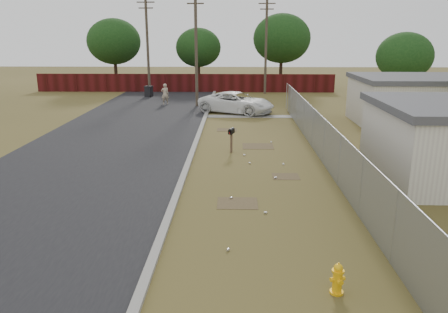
{
  "coord_description": "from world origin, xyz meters",
  "views": [
    {
      "loc": [
        -0.9,
        -19.12,
        5.66
      ],
      "look_at": [
        -1.32,
        -2.92,
        1.1
      ],
      "focal_mm": 35.0,
      "sensor_mm": 36.0,
      "label": 1
    }
  ],
  "objects_px": {
    "pedestrian": "(165,94)",
    "fire_hydrant": "(338,279)",
    "mailbox": "(231,133)",
    "pickup_truck": "(237,103)",
    "trash_bin": "(149,91)"
  },
  "relations": [
    {
      "from": "pedestrian",
      "to": "fire_hydrant",
      "type": "bearing_deg",
      "value": 87.32
    },
    {
      "from": "mailbox",
      "to": "pedestrian",
      "type": "height_order",
      "value": "pedestrian"
    },
    {
      "from": "fire_hydrant",
      "to": "pedestrian",
      "type": "bearing_deg",
      "value": 106.65
    },
    {
      "from": "fire_hydrant",
      "to": "mailbox",
      "type": "xyz_separation_m",
      "value": [
        -2.51,
        12.14,
        0.61
      ]
    },
    {
      "from": "fire_hydrant",
      "to": "mailbox",
      "type": "bearing_deg",
      "value": 101.67
    },
    {
      "from": "mailbox",
      "to": "pickup_truck",
      "type": "bearing_deg",
      "value": 88.6
    },
    {
      "from": "mailbox",
      "to": "trash_bin",
      "type": "xyz_separation_m",
      "value": [
        -7.89,
        19.66,
        -0.46
      ]
    },
    {
      "from": "pedestrian",
      "to": "trash_bin",
      "type": "bearing_deg",
      "value": -83.05
    },
    {
      "from": "pedestrian",
      "to": "trash_bin",
      "type": "distance_m",
      "value": 5.09
    },
    {
      "from": "fire_hydrant",
      "to": "pickup_truck",
      "type": "distance_m",
      "value": 23.48
    },
    {
      "from": "mailbox",
      "to": "pickup_truck",
      "type": "distance_m",
      "value": 11.24
    },
    {
      "from": "fire_hydrant",
      "to": "pickup_truck",
      "type": "xyz_separation_m",
      "value": [
        -2.23,
        23.37,
        0.41
      ]
    },
    {
      "from": "mailbox",
      "to": "pickup_truck",
      "type": "height_order",
      "value": "pickup_truck"
    },
    {
      "from": "pickup_truck",
      "to": "trash_bin",
      "type": "relative_size",
      "value": 5.56
    },
    {
      "from": "pedestrian",
      "to": "trash_bin",
      "type": "relative_size",
      "value": 1.72
    }
  ]
}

